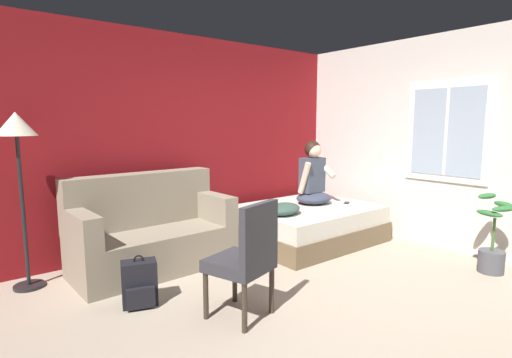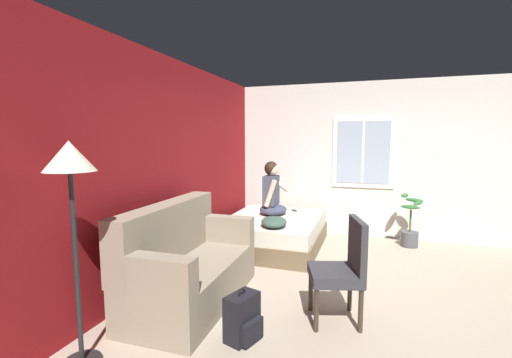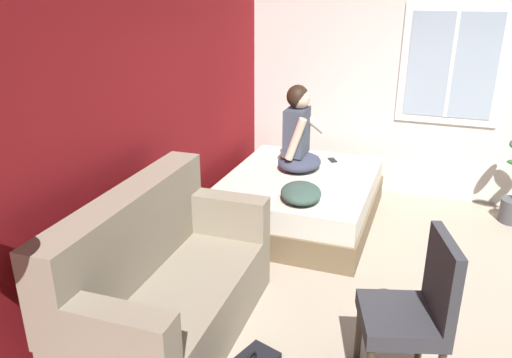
{
  "view_description": "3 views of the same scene",
  "coord_description": "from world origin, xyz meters",
  "px_view_note": "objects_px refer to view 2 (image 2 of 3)",
  "views": [
    {
      "loc": [
        -2.45,
        -2.01,
        1.6
      ],
      "look_at": [
        0.5,
        1.68,
        0.93
      ],
      "focal_mm": 28.0,
      "sensor_mm": 36.0,
      "label": 1
    },
    {
      "loc": [
        -3.74,
        0.25,
        1.71
      ],
      "look_at": [
        0.64,
        1.73,
        1.17
      ],
      "focal_mm": 24.0,
      "sensor_mm": 36.0,
      "label": 2
    },
    {
      "loc": [
        -3.14,
        0.49,
        2.25
      ],
      "look_at": [
        0.38,
        1.79,
        0.81
      ],
      "focal_mm": 35.0,
      "sensor_mm": 36.0,
      "label": 3
    }
  ],
  "objects_px": {
    "floor_lamp": "(71,179)",
    "bed": "(274,232)",
    "throw_pillow": "(274,222)",
    "couch": "(187,265)",
    "backpack": "(243,318)",
    "potted_plant": "(410,228)",
    "person_seated": "(272,193)",
    "side_chair": "(343,266)",
    "cell_phone": "(294,210)"
  },
  "relations": [
    {
      "from": "floor_lamp",
      "to": "bed",
      "type": "bearing_deg",
      "value": -10.42
    },
    {
      "from": "bed",
      "to": "throw_pillow",
      "type": "bearing_deg",
      "value": -164.03
    },
    {
      "from": "couch",
      "to": "backpack",
      "type": "xyz_separation_m",
      "value": [
        -0.48,
        -0.81,
        -0.2
      ]
    },
    {
      "from": "bed",
      "to": "backpack",
      "type": "height_order",
      "value": "bed"
    },
    {
      "from": "bed",
      "to": "potted_plant",
      "type": "xyz_separation_m",
      "value": [
        0.71,
        -2.06,
        0.07
      ]
    },
    {
      "from": "bed",
      "to": "floor_lamp",
      "type": "xyz_separation_m",
      "value": [
        -3.25,
        0.6,
        1.19
      ]
    },
    {
      "from": "potted_plant",
      "to": "person_seated",
      "type": "bearing_deg",
      "value": 103.29
    },
    {
      "from": "potted_plant",
      "to": "side_chair",
      "type": "bearing_deg",
      "value": 162.54
    },
    {
      "from": "potted_plant",
      "to": "backpack",
      "type": "bearing_deg",
      "value": 153.74
    },
    {
      "from": "couch",
      "to": "throw_pillow",
      "type": "relative_size",
      "value": 3.59
    },
    {
      "from": "floor_lamp",
      "to": "potted_plant",
      "type": "height_order",
      "value": "floor_lamp"
    },
    {
      "from": "backpack",
      "to": "floor_lamp",
      "type": "relative_size",
      "value": 0.27
    },
    {
      "from": "cell_phone",
      "to": "potted_plant",
      "type": "height_order",
      "value": "potted_plant"
    },
    {
      "from": "bed",
      "to": "potted_plant",
      "type": "distance_m",
      "value": 2.18
    },
    {
      "from": "side_chair",
      "to": "throw_pillow",
      "type": "bearing_deg",
      "value": 37.32
    },
    {
      "from": "person_seated",
      "to": "couch",
      "type": "bearing_deg",
      "value": 173.12
    },
    {
      "from": "couch",
      "to": "potted_plant",
      "type": "xyz_separation_m",
      "value": [
        2.79,
        -2.42,
        -0.09
      ]
    },
    {
      "from": "bed",
      "to": "backpack",
      "type": "distance_m",
      "value": 2.59
    },
    {
      "from": "throw_pillow",
      "to": "backpack",
      "type": "bearing_deg",
      "value": -171.7
    },
    {
      "from": "couch",
      "to": "bed",
      "type": "bearing_deg",
      "value": -9.86
    },
    {
      "from": "backpack",
      "to": "throw_pillow",
      "type": "distance_m",
      "value": 2.03
    },
    {
      "from": "side_chair",
      "to": "backpack",
      "type": "xyz_separation_m",
      "value": [
        -0.59,
        0.77,
        -0.34
      ]
    },
    {
      "from": "floor_lamp",
      "to": "couch",
      "type": "bearing_deg",
      "value": -11.4
    },
    {
      "from": "cell_phone",
      "to": "couch",
      "type": "bearing_deg",
      "value": -131.94
    },
    {
      "from": "floor_lamp",
      "to": "potted_plant",
      "type": "distance_m",
      "value": 4.9
    },
    {
      "from": "couch",
      "to": "potted_plant",
      "type": "bearing_deg",
      "value": -41.0
    },
    {
      "from": "floor_lamp",
      "to": "potted_plant",
      "type": "relative_size",
      "value": 2.0
    },
    {
      "from": "side_chair",
      "to": "cell_phone",
      "type": "height_order",
      "value": "side_chair"
    },
    {
      "from": "person_seated",
      "to": "backpack",
      "type": "xyz_separation_m",
      "value": [
        -2.76,
        -0.54,
        -0.64
      ]
    },
    {
      "from": "backpack",
      "to": "floor_lamp",
      "type": "bearing_deg",
      "value": 123.64
    },
    {
      "from": "throw_pillow",
      "to": "cell_phone",
      "type": "height_order",
      "value": "throw_pillow"
    },
    {
      "from": "bed",
      "to": "person_seated",
      "type": "relative_size",
      "value": 2.07
    },
    {
      "from": "couch",
      "to": "throw_pillow",
      "type": "height_order",
      "value": "couch"
    },
    {
      "from": "person_seated",
      "to": "throw_pillow",
      "type": "height_order",
      "value": "person_seated"
    },
    {
      "from": "couch",
      "to": "potted_plant",
      "type": "relative_size",
      "value": 2.03
    },
    {
      "from": "couch",
      "to": "cell_phone",
      "type": "xyz_separation_m",
      "value": [
        2.67,
        -0.56,
        0.09
      ]
    },
    {
      "from": "floor_lamp",
      "to": "potted_plant",
      "type": "bearing_deg",
      "value": -33.87
    },
    {
      "from": "potted_plant",
      "to": "couch",
      "type": "bearing_deg",
      "value": 139.0
    },
    {
      "from": "couch",
      "to": "floor_lamp",
      "type": "height_order",
      "value": "floor_lamp"
    },
    {
      "from": "person_seated",
      "to": "floor_lamp",
      "type": "bearing_deg",
      "value": 171.57
    },
    {
      "from": "couch",
      "to": "floor_lamp",
      "type": "xyz_separation_m",
      "value": [
        -1.18,
        0.24,
        1.04
      ]
    },
    {
      "from": "person_seated",
      "to": "floor_lamp",
      "type": "distance_m",
      "value": 3.54
    },
    {
      "from": "person_seated",
      "to": "backpack",
      "type": "height_order",
      "value": "person_seated"
    },
    {
      "from": "bed",
      "to": "potted_plant",
      "type": "bearing_deg",
      "value": -70.94
    },
    {
      "from": "floor_lamp",
      "to": "throw_pillow",
      "type": "bearing_deg",
      "value": -15.85
    },
    {
      "from": "side_chair",
      "to": "cell_phone",
      "type": "distance_m",
      "value": 2.75
    },
    {
      "from": "cell_phone",
      "to": "throw_pillow",
      "type": "bearing_deg",
      "value": -121.87
    },
    {
      "from": "side_chair",
      "to": "potted_plant",
      "type": "xyz_separation_m",
      "value": [
        2.67,
        -0.84,
        -0.23
      ]
    },
    {
      "from": "side_chair",
      "to": "throw_pillow",
      "type": "height_order",
      "value": "side_chair"
    },
    {
      "from": "person_seated",
      "to": "cell_phone",
      "type": "relative_size",
      "value": 6.08
    }
  ]
}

